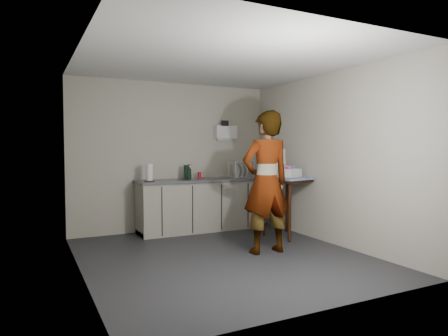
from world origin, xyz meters
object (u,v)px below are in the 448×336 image
kitchen_counter (201,206)px  soap_bottle (189,172)px  standing_man (266,182)px  side_table (288,184)px  paper_towel (149,173)px  dark_bottle (186,172)px  soda_can (199,175)px  bakery_box (288,170)px  dish_rack (241,174)px

kitchen_counter → soap_bottle: 0.65m
kitchen_counter → standing_man: bearing=-82.9°
side_table → paper_towel: (-2.05, 0.99, 0.19)m
kitchen_counter → dark_bottle: bearing=175.5°
dark_bottle → soda_can: bearing=7.0°
kitchen_counter → bakery_box: bearing=-44.7°
standing_man → dish_rack: 1.86m
soda_can → dark_bottle: size_ratio=0.48×
side_table → soap_bottle: bearing=127.7°
dark_bottle → paper_towel: 0.69m
dark_bottle → bakery_box: (1.35, -1.10, 0.05)m
side_table → soap_bottle: (-1.32, 1.09, 0.18)m
soap_bottle → paper_towel: 0.74m
bakery_box → side_table: bearing=-66.0°
kitchen_counter → side_table: bearing=-44.7°
standing_man → dish_rack: size_ratio=4.53×
side_table → soap_bottle: size_ratio=3.78×
soda_can → dish_rack: bearing=-5.5°
dish_rack → bakery_box: size_ratio=0.96×
kitchen_counter → side_table: (1.10, -1.09, 0.43)m
standing_man → dark_bottle: standing_man is taller
side_table → soap_bottle: 1.72m
soda_can → soap_bottle: bearing=-167.2°
soap_bottle → soda_can: soap_bottle is taller
kitchen_counter → dish_rack: 0.97m
side_table → dish_rack: (-0.30, 1.06, 0.12)m
paper_towel → kitchen_counter: bearing=6.1°
soap_bottle → paper_towel: paper_towel is taller
standing_man → kitchen_counter: bearing=-81.4°
dish_rack → bakery_box: 1.10m
side_table → standing_man: size_ratio=0.50×
soap_bottle → dish_rack: 1.02m
paper_towel → side_table: bearing=-25.7°
soap_bottle → soda_can: (0.22, 0.05, -0.07)m
soap_bottle → dark_bottle: (-0.05, 0.02, -0.00)m
kitchen_counter → soap_bottle: size_ratio=8.58×
kitchen_counter → dark_bottle: size_ratio=8.89×
kitchen_counter → side_table: size_ratio=2.27×
standing_man → dark_bottle: (-0.49, 1.81, 0.05)m
standing_man → soap_bottle: bearing=-74.6°
standing_man → paper_towel: 2.06m
bakery_box → soda_can: bearing=109.9°
kitchen_counter → soda_can: bearing=88.2°
standing_man → dish_rack: standing_man is taller
kitchen_counter → soda_can: (0.00, 0.05, 0.54)m
paper_towel → bakery_box: bearing=-25.6°
side_table → dish_rack: 1.11m
soda_can → side_table: bearing=-46.1°
soda_can → dish_rack: 0.80m
kitchen_counter → dish_rack: dish_rack is taller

